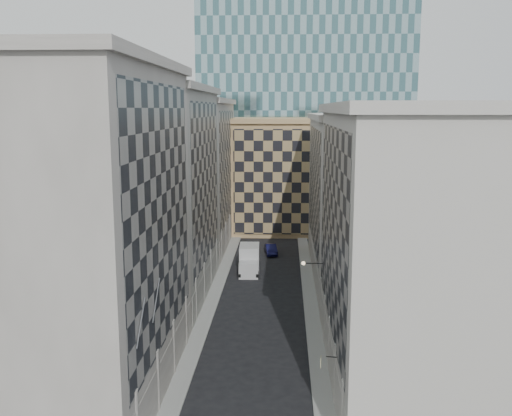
% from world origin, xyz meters
% --- Properties ---
extents(sidewalk_west, '(1.50, 100.00, 0.15)m').
position_xyz_m(sidewalk_west, '(-5.25, 30.00, 0.07)').
color(sidewalk_west, '#969691').
rests_on(sidewalk_west, ground).
extents(sidewalk_east, '(1.50, 100.00, 0.15)m').
position_xyz_m(sidewalk_east, '(5.25, 30.00, 0.07)').
color(sidewalk_east, '#969691').
rests_on(sidewalk_east, ground).
extents(bldg_left_a, '(10.80, 22.80, 23.70)m').
position_xyz_m(bldg_left_a, '(-10.88, 11.00, 11.82)').
color(bldg_left_a, gray).
rests_on(bldg_left_a, ground).
extents(bldg_left_b, '(10.80, 22.80, 22.70)m').
position_xyz_m(bldg_left_b, '(-10.88, 33.00, 11.32)').
color(bldg_left_b, gray).
rests_on(bldg_left_b, ground).
extents(bldg_left_c, '(10.80, 22.80, 21.70)m').
position_xyz_m(bldg_left_c, '(-10.88, 55.00, 10.83)').
color(bldg_left_c, gray).
rests_on(bldg_left_c, ground).
extents(bldg_right_a, '(10.80, 26.80, 20.70)m').
position_xyz_m(bldg_right_a, '(10.88, 15.00, 10.32)').
color(bldg_right_a, beige).
rests_on(bldg_right_a, ground).
extents(bldg_right_b, '(10.80, 28.80, 19.70)m').
position_xyz_m(bldg_right_b, '(10.89, 42.00, 9.85)').
color(bldg_right_b, beige).
rests_on(bldg_right_b, ground).
extents(tan_block, '(16.80, 14.80, 18.80)m').
position_xyz_m(tan_block, '(2.00, 67.90, 9.44)').
color(tan_block, tan).
rests_on(tan_block, ground).
extents(church_tower, '(7.20, 7.20, 51.50)m').
position_xyz_m(church_tower, '(0.00, 82.00, 26.95)').
color(church_tower, '#2A2621').
rests_on(church_tower, ground).
extents(flagpoles_left, '(0.10, 6.33, 2.33)m').
position_xyz_m(flagpoles_left, '(-5.90, 6.00, 8.00)').
color(flagpoles_left, gray).
rests_on(flagpoles_left, ground).
extents(bracket_lamp, '(1.98, 0.36, 0.36)m').
position_xyz_m(bracket_lamp, '(4.38, 24.00, 6.20)').
color(bracket_lamp, black).
rests_on(bracket_lamp, ground).
extents(box_truck, '(2.63, 6.09, 3.30)m').
position_xyz_m(box_truck, '(-1.97, 41.98, 1.44)').
color(box_truck, silver).
rests_on(box_truck, ground).
extents(dark_car, '(2.07, 4.45, 1.41)m').
position_xyz_m(dark_car, '(0.54, 51.03, 0.71)').
color(dark_car, '#10103C').
rests_on(dark_car, ground).
extents(shop_sign, '(1.12, 0.63, 0.70)m').
position_xyz_m(shop_sign, '(4.98, 8.32, 3.84)').
color(shop_sign, black).
rests_on(shop_sign, ground).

